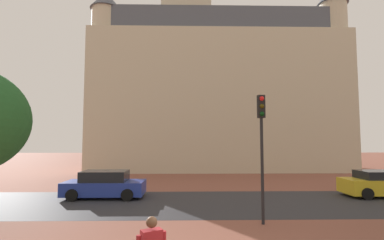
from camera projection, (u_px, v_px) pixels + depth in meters
name	position (u px, v px, depth m)	size (l,w,h in m)	color
ground_plane	(199.00, 198.00, 15.81)	(120.00, 120.00, 0.00)	brown
street_asphalt_strip	(200.00, 203.00, 14.50)	(120.00, 6.42, 0.00)	#2D2D33
landmark_building	(212.00, 83.00, 32.95)	(27.59, 10.33, 34.81)	beige
car_blue	(105.00, 185.00, 15.85)	(4.43, 2.06, 1.50)	#23389E
car_yellow	(381.00, 184.00, 16.19)	(4.21, 2.04, 1.47)	gold
traffic_light_pole	(262.00, 134.00, 11.01)	(0.28, 0.34, 5.00)	black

